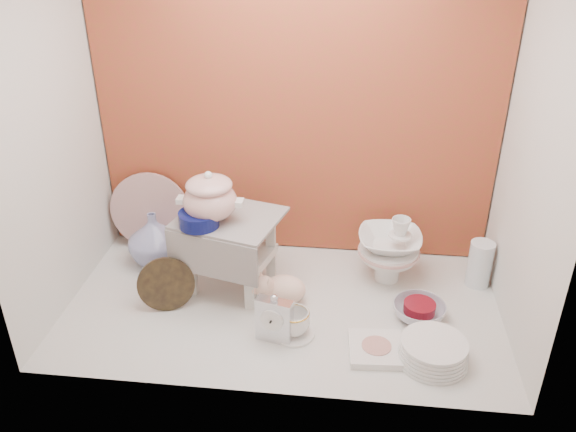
# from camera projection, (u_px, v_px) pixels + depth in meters

# --- Properties ---
(ground) EXTENTS (1.80, 1.80, 0.00)m
(ground) POSITION_uv_depth(u_px,v_px,m) (283.00, 306.00, 2.49)
(ground) COLOR silver
(ground) RESTS_ON ground
(niche_shell) EXTENTS (1.86, 1.03, 1.53)m
(niche_shell) POSITION_uv_depth(u_px,v_px,m) (288.00, 75.00, 2.20)
(niche_shell) COLOR #A63529
(niche_shell) RESTS_ON ground
(step_stool) EXTENTS (0.48, 0.44, 0.35)m
(step_stool) POSITION_uv_depth(u_px,v_px,m) (231.00, 252.00, 2.53)
(step_stool) COLOR silver
(step_stool) RESTS_ON ground
(soup_tureen) EXTENTS (0.27, 0.27, 0.22)m
(soup_tureen) POSITION_uv_depth(u_px,v_px,m) (210.00, 196.00, 2.37)
(soup_tureen) COLOR white
(soup_tureen) RESTS_ON step_stool
(cobalt_bowl) EXTENTS (0.21, 0.21, 0.06)m
(cobalt_bowl) POSITION_uv_depth(u_px,v_px,m) (199.00, 219.00, 2.37)
(cobalt_bowl) COLOR #0A0F4C
(cobalt_bowl) RESTS_ON step_stool
(floral_platter) EXTENTS (0.39, 0.08, 0.38)m
(floral_platter) POSITION_uv_depth(u_px,v_px,m) (150.00, 211.00, 2.82)
(floral_platter) COLOR silver
(floral_platter) RESTS_ON ground
(blue_white_vase) EXTENTS (0.30, 0.30, 0.26)m
(blue_white_vase) POSITION_uv_depth(u_px,v_px,m) (154.00, 239.00, 2.72)
(blue_white_vase) COLOR white
(blue_white_vase) RESTS_ON ground
(lacquer_tray) EXTENTS (0.24, 0.13, 0.23)m
(lacquer_tray) POSITION_uv_depth(u_px,v_px,m) (166.00, 284.00, 2.42)
(lacquer_tray) COLOR black
(lacquer_tray) RESTS_ON ground
(mantel_clock) EXTENTS (0.15, 0.08, 0.21)m
(mantel_clock) POSITION_uv_depth(u_px,v_px,m) (274.00, 318.00, 2.25)
(mantel_clock) COLOR silver
(mantel_clock) RESTS_ON ground
(plush_pig) EXTENTS (0.23, 0.16, 0.14)m
(plush_pig) POSITION_uv_depth(u_px,v_px,m) (284.00, 289.00, 2.47)
(plush_pig) COLOR beige
(plush_pig) RESTS_ON ground
(teacup_saucer) EXTENTS (0.21, 0.21, 0.01)m
(teacup_saucer) POSITION_uv_depth(u_px,v_px,m) (294.00, 333.00, 2.32)
(teacup_saucer) COLOR white
(teacup_saucer) RESTS_ON ground
(gold_rim_teacup) EXTENTS (0.16, 0.16, 0.10)m
(gold_rim_teacup) POSITION_uv_depth(u_px,v_px,m) (294.00, 322.00, 2.29)
(gold_rim_teacup) COLOR white
(gold_rim_teacup) RESTS_ON teacup_saucer
(lattice_dish) EXTENTS (0.22, 0.22, 0.03)m
(lattice_dish) POSITION_uv_depth(u_px,v_px,m) (376.00, 349.00, 2.23)
(lattice_dish) COLOR white
(lattice_dish) RESTS_ON ground
(dinner_plate_stack) EXTENTS (0.32, 0.32, 0.09)m
(dinner_plate_stack) POSITION_uv_depth(u_px,v_px,m) (433.00, 351.00, 2.17)
(dinner_plate_stack) COLOR white
(dinner_plate_stack) RESTS_ON ground
(crystal_bowl) EXTENTS (0.23, 0.23, 0.07)m
(crystal_bowl) POSITION_uv_depth(u_px,v_px,m) (419.00, 311.00, 2.40)
(crystal_bowl) COLOR silver
(crystal_bowl) RESTS_ON ground
(clear_glass_vase) EXTENTS (0.13, 0.13, 0.21)m
(clear_glass_vase) POSITION_uv_depth(u_px,v_px,m) (480.00, 264.00, 2.58)
(clear_glass_vase) COLOR silver
(clear_glass_vase) RESTS_ON ground
(porcelain_tower) EXTENTS (0.28, 0.28, 0.31)m
(porcelain_tower) POSITION_uv_depth(u_px,v_px,m) (389.00, 249.00, 2.59)
(porcelain_tower) COLOR white
(porcelain_tower) RESTS_ON ground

